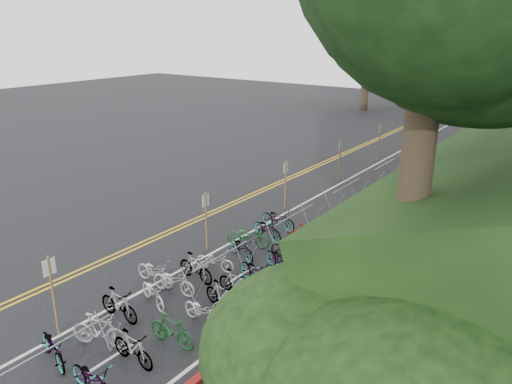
% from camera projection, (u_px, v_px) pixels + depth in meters
% --- Properties ---
extents(ground, '(120.00, 120.00, 0.00)m').
position_uv_depth(ground, '(99.00, 295.00, 17.19)').
color(ground, black).
rests_on(ground, ground).
extents(road_markings, '(7.47, 80.00, 0.01)m').
position_uv_depth(road_markings, '(276.00, 214.00, 24.61)').
color(road_markings, gold).
rests_on(road_markings, ground).
extents(red_curb, '(0.25, 28.00, 0.10)m').
position_uv_depth(red_curb, '(389.00, 224.00, 23.26)').
color(red_curb, maroon).
rests_on(red_curb, ground).
extents(bike_rack_front, '(1.14, 3.37, 1.17)m').
position_uv_depth(bike_rack_front, '(57.00, 354.00, 12.73)').
color(bike_rack_front, '#95989E').
rests_on(bike_rack_front, ground).
extents(bike_racks_rest, '(1.14, 23.00, 1.17)m').
position_uv_depth(bike_racks_rest, '(346.00, 191.00, 25.27)').
color(bike_racks_rest, '#95989E').
rests_on(bike_racks_rest, ground).
extents(signpost_near, '(0.08, 0.40, 2.60)m').
position_uv_depth(signpost_near, '(53.00, 291.00, 14.54)').
color(signpost_near, brown).
rests_on(signpost_near, ground).
extents(signposts_rest, '(0.08, 18.40, 2.50)m').
position_uv_depth(signposts_rest, '(315.00, 168.00, 27.18)').
color(signposts_rest, brown).
rests_on(signposts_rest, ground).
extents(bike_front, '(0.65, 1.81, 0.95)m').
position_uv_depth(bike_front, '(155.00, 272.00, 17.83)').
color(bike_front, '#9E9EA3').
rests_on(bike_front, ground).
extents(bike_valet, '(3.48, 13.55, 1.07)m').
position_uv_depth(bike_valet, '(214.00, 275.00, 17.58)').
color(bike_valet, slate).
rests_on(bike_valet, ground).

